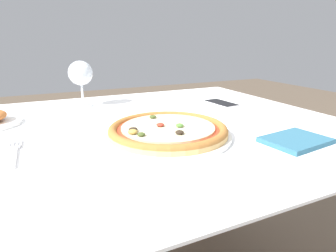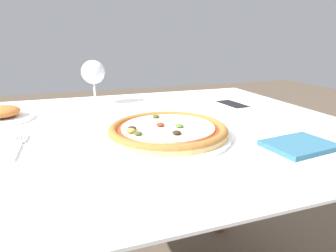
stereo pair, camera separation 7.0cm
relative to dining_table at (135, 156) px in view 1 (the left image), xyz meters
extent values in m
cube|color=brown|center=(0.00, 0.00, 0.07)|extent=(1.14, 0.86, 0.04)
cube|color=white|center=(0.00, 0.00, 0.09)|extent=(1.24, 0.96, 0.01)
cylinder|color=brown|center=(0.51, 0.37, -0.30)|extent=(0.06, 0.06, 0.70)
cylinder|color=white|center=(0.05, -0.13, 0.10)|extent=(0.32, 0.32, 0.01)
cylinder|color=#E0B26B|center=(0.05, -0.13, 0.11)|extent=(0.30, 0.30, 0.01)
torus|color=#A3662D|center=(0.05, -0.13, 0.11)|extent=(0.30, 0.30, 0.02)
cylinder|color=#BC381E|center=(0.05, -0.13, 0.12)|extent=(0.25, 0.25, 0.00)
cylinder|color=beige|center=(0.05, -0.13, 0.12)|extent=(0.23, 0.23, 0.00)
ellipsoid|color=#2D2319|center=(-0.04, -0.13, 0.13)|extent=(0.02, 0.02, 0.01)
ellipsoid|color=#425123|center=(0.04, -0.04, 0.13)|extent=(0.02, 0.02, 0.01)
ellipsoid|color=#2D2319|center=(0.05, -0.19, 0.13)|extent=(0.02, 0.02, 0.01)
ellipsoid|color=#BC9342|center=(-0.05, -0.15, 0.13)|extent=(0.02, 0.02, 0.01)
ellipsoid|color=#A83323|center=(0.03, -0.12, 0.13)|extent=(0.02, 0.02, 0.01)
ellipsoid|color=#4C7A33|center=(0.07, -0.15, 0.13)|extent=(0.02, 0.02, 0.01)
ellipsoid|color=#425123|center=(-0.04, -0.17, 0.13)|extent=(0.02, 0.02, 0.01)
cube|color=silver|center=(-0.30, -0.11, 0.10)|extent=(0.01, 0.11, 0.00)
cube|color=silver|center=(-0.30, -0.05, 0.10)|extent=(0.02, 0.01, 0.00)
cube|color=silver|center=(-0.31, -0.02, 0.10)|extent=(0.00, 0.05, 0.00)
cube|color=silver|center=(-0.30, -0.02, 0.10)|extent=(0.00, 0.05, 0.00)
cube|color=silver|center=(-0.29, -0.02, 0.10)|extent=(0.00, 0.05, 0.00)
cube|color=silver|center=(-0.29, -0.02, 0.10)|extent=(0.00, 0.05, 0.00)
cylinder|color=silver|center=(-0.09, 0.31, 0.09)|extent=(0.06, 0.06, 0.00)
cylinder|color=silver|center=(-0.09, 0.31, 0.14)|extent=(0.01, 0.01, 0.08)
sphere|color=silver|center=(-0.09, 0.31, 0.21)|extent=(0.09, 0.09, 0.09)
cube|color=white|center=(0.38, 0.12, 0.10)|extent=(0.08, 0.15, 0.01)
cube|color=black|center=(0.38, 0.12, 0.10)|extent=(0.07, 0.13, 0.00)
cube|color=#2D607A|center=(0.31, -0.29, 0.10)|extent=(0.16, 0.13, 0.01)
camera|label=1|loc=(-0.23, -0.73, 0.33)|focal=30.00mm
camera|label=2|loc=(-0.17, -0.76, 0.33)|focal=30.00mm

